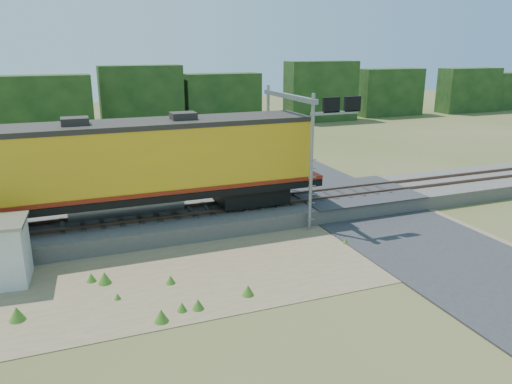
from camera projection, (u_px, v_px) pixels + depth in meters
name	position (u px, v px, depth m)	size (l,w,h in m)	color
ground	(286.00, 262.00, 21.83)	(140.00, 140.00, 0.00)	#475123
ballast	(240.00, 212.00, 27.08)	(70.00, 5.00, 0.80)	slate
rails	(240.00, 204.00, 26.94)	(70.00, 1.54, 0.16)	brown
dirt_shoulder	(239.00, 264.00, 21.58)	(26.00, 8.00, 0.03)	#8C7754
road	(407.00, 233.00, 24.90)	(7.00, 66.00, 0.86)	#38383A
tree_line_north	(143.00, 103.00, 54.94)	(130.00, 3.00, 6.50)	#143212
weed_clumps	(208.00, 274.00, 20.70)	(15.00, 6.20, 0.56)	#427621
locomotive	(117.00, 166.00, 24.03)	(20.24, 3.09, 5.22)	black
signal_gantry	(300.00, 123.00, 26.23)	(2.75, 6.20, 6.93)	gray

